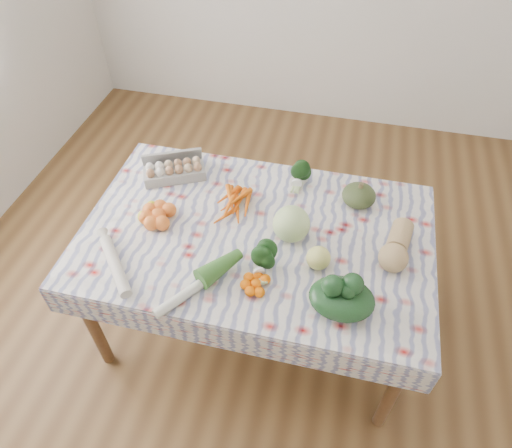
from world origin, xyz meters
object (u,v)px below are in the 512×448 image
butternut_squash (397,245)px  grapefruit (318,258)px  egg_carton (174,172)px  kabocha_squash (359,195)px  cabbage (291,224)px  dining_table (256,244)px

butternut_squash → grapefruit: butternut_squash is taller
egg_carton → kabocha_squash: bearing=-24.3°
cabbage → grapefruit: size_ratio=1.61×
dining_table → butternut_squash: butternut_squash is taller
egg_carton → dining_table: bearing=-55.0°
grapefruit → cabbage: bearing=135.9°
egg_carton → grapefruit: bearing=-52.7°
dining_table → cabbage: bearing=4.1°
butternut_squash → grapefruit: bearing=-144.9°
cabbage → butternut_squash: bearing=0.5°
kabocha_squash → butternut_squash: 0.35m
butternut_squash → grapefruit: size_ratio=2.63×
cabbage → butternut_squash: size_ratio=0.61×
kabocha_squash → cabbage: bearing=-133.8°
dining_table → egg_carton: egg_carton is taller
kabocha_squash → butternut_squash: size_ratio=0.60×
dining_table → butternut_squash: (0.64, 0.02, 0.15)m
dining_table → butternut_squash: 0.66m
cabbage → grapefruit: 0.21m
egg_carton → cabbage: cabbage is taller
cabbage → kabocha_squash: bearing=46.2°
dining_table → cabbage: cabbage is taller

